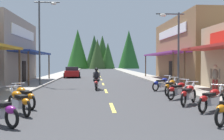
{
  "coord_description": "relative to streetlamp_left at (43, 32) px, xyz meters",
  "views": [
    {
      "loc": [
        -0.76,
        -1.99,
        1.94
      ],
      "look_at": [
        1.61,
        32.83,
        0.92
      ],
      "focal_mm": 40.94,
      "sensor_mm": 36.0,
      "label": 1
    }
  ],
  "objects": [
    {
      "name": "sidewalk_left",
      "position": [
        -1.22,
        12.02,
        -4.41
      ],
      "size": [
        2.66,
        92.85,
        0.12
      ],
      "primitive_type": "cube",
      "color": "#9E9991",
      "rests_on": "ground"
    },
    {
      "name": "motorcycle_parked_right_3",
      "position": [
        8.74,
        -8.06,
        -3.99
      ],
      "size": [
        1.73,
        1.42,
        1.04
      ],
      "rotation": [
        0.0,
        0.0,
        0.68
      ],
      "color": "black",
      "rests_on": "ground"
    },
    {
      "name": "pedestrian_by_shop",
      "position": [
        11.57,
        -6.35,
        -3.41
      ],
      "size": [
        0.49,
        0.42,
        1.81
      ],
      "rotation": [
        0.0,
        0.0,
        0.97
      ],
      "color": "maroon",
      "rests_on": "ground"
    },
    {
      "name": "streetlamp_left",
      "position": [
        0.0,
        0.0,
        0.0
      ],
      "size": [
        2.07,
        0.3,
        7.0
      ],
      "color": "#474C51",
      "rests_on": "ground"
    },
    {
      "name": "motorcycle_parked_right_2",
      "position": [
        8.61,
        -9.83,
        -3.99
      ],
      "size": [
        1.39,
        1.75,
        1.04
      ],
      "rotation": [
        0.0,
        0.0,
        0.91
      ],
      "color": "black",
      "rests_on": "ground"
    },
    {
      "name": "motorcycle_parked_right_4",
      "position": [
        8.88,
        -6.17,
        -3.99
      ],
      "size": [
        1.31,
        1.81,
        1.04
      ],
      "rotation": [
        0.0,
        0.0,
        0.96
      ],
      "color": "black",
      "rests_on": "ground"
    },
    {
      "name": "storefront_right_far",
      "position": [
        16.34,
        5.93,
        -1.13
      ],
      "size": [
        9.42,
        13.6,
        6.69
      ],
      "color": "olive",
      "rests_on": "ground"
    },
    {
      "name": "rider_cruising_lead",
      "position": [
        4.37,
        -3.12,
        -3.82
      ],
      "size": [
        0.6,
        2.14,
        1.57
      ],
      "rotation": [
        0.0,
        0.0,
        1.52
      ],
      "color": "black",
      "rests_on": "ground"
    },
    {
      "name": "motorcycle_parked_left_2",
      "position": [
        1.19,
        -10.23,
        -3.99
      ],
      "size": [
        1.46,
        1.7,
        1.04
      ],
      "rotation": [
        0.0,
        0.0,
        2.27
      ],
      "color": "black",
      "rests_on": "ground"
    },
    {
      "name": "sidewalk_right",
      "position": [
        11.23,
        12.02,
        -4.41
      ],
      "size": [
        2.66,
        92.85,
        0.12
      ],
      "primitive_type": "cube",
      "color": "gray",
      "rests_on": "ground"
    },
    {
      "name": "centerline_dashes",
      "position": [
        5.01,
        16.39,
        -4.47
      ],
      "size": [
        0.16,
        69.54,
        0.01
      ],
      "color": "#E0C64C",
      "rests_on": "ground"
    },
    {
      "name": "streetlamp_right",
      "position": [
        9.96,
        -3.32,
        -0.81
      ],
      "size": [
        2.07,
        0.3,
        5.53
      ],
      "color": "#474C51",
      "rests_on": "ground"
    },
    {
      "name": "ground",
      "position": [
        5.01,
        12.02,
        -4.52
      ],
      "size": [
        9.78,
        92.85,
        0.1
      ],
      "primitive_type": "cube",
      "color": "#38383A"
    },
    {
      "name": "motorcycle_parked_left_1",
      "position": [
        1.4,
        -11.63,
        -3.99
      ],
      "size": [
        1.36,
        1.78,
        1.04
      ],
      "rotation": [
        0.0,
        0.0,
        2.21
      ],
      "color": "black",
      "rests_on": "ground"
    },
    {
      "name": "motorcycle_parked_right_1",
      "position": [
        8.94,
        -11.5,
        -3.99
      ],
      "size": [
        1.75,
        1.39,
        1.04
      ],
      "rotation": [
        0.0,
        0.0,
        0.66
      ],
      "color": "black",
      "rests_on": "ground"
    },
    {
      "name": "parked_car_curbside",
      "position": [
        1.32,
        12.22,
        -3.79
      ],
      "size": [
        2.26,
        4.4,
        1.4
      ],
      "rotation": [
        0.0,
        0.0,
        1.63
      ],
      "color": "#B21919",
      "rests_on": "ground"
    },
    {
      "name": "motorcycle_parked_right_5",
      "position": [
        8.94,
        -4.04,
        -3.99
      ],
      "size": [
        1.8,
        1.32,
        1.04
      ],
      "rotation": [
        0.0,
        0.0,
        0.62
      ],
      "color": "black",
      "rests_on": "ground"
    },
    {
      "name": "treeline_backdrop",
      "position": [
        6.47,
        61.22,
        1.22
      ],
      "size": [
        23.58,
        11.01,
        12.54
      ],
      "color": "#235B23",
      "rests_on": "ground"
    }
  ]
}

